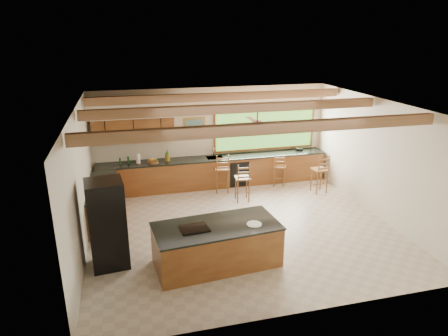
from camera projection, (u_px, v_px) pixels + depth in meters
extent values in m
plane|color=beige|center=(242.00, 228.00, 9.78)|extent=(7.20, 7.20, 0.00)
cube|color=beige|center=(212.00, 136.00, 12.28)|extent=(7.20, 0.04, 3.00)
cube|color=beige|center=(302.00, 235.00, 6.32)|extent=(7.20, 0.04, 3.00)
cube|color=beige|center=(80.00, 184.00, 8.46)|extent=(0.04, 6.50, 3.00)
cube|color=beige|center=(378.00, 159.00, 10.13)|extent=(0.04, 6.50, 3.00)
cube|color=#926749|center=(244.00, 106.00, 8.81)|extent=(7.20, 6.50, 0.04)
cube|color=#A26C51|center=(269.00, 128.00, 7.39)|extent=(7.10, 0.15, 0.22)
cube|color=#A26C51|center=(237.00, 108.00, 9.31)|extent=(7.10, 0.15, 0.22)
cube|color=#A26C51|center=(219.00, 97.00, 10.96)|extent=(7.10, 0.15, 0.22)
cube|color=brown|center=(134.00, 129.00, 11.43)|extent=(2.30, 0.35, 0.70)
cube|color=#EEE5CE|center=(132.00, 109.00, 11.17)|extent=(2.60, 0.50, 0.48)
cylinder|color=#FFEABF|center=(107.00, 118.00, 11.08)|extent=(0.10, 0.10, 0.01)
cylinder|color=#FFEABF|center=(158.00, 116.00, 11.41)|extent=(0.10, 0.10, 0.01)
cube|color=#79B03F|center=(265.00, 128.00, 12.59)|extent=(3.20, 0.04, 1.30)
cube|color=#A98033|center=(195.00, 126.00, 12.01)|extent=(0.64, 0.03, 0.54)
cube|color=#3C6D57|center=(195.00, 127.00, 11.99)|extent=(0.54, 0.01, 0.44)
cube|color=brown|center=(215.00, 172.00, 12.31)|extent=(7.00, 0.65, 0.88)
cube|color=black|center=(215.00, 158.00, 12.16)|extent=(7.04, 0.69, 0.04)
cube|color=brown|center=(104.00, 203.00, 10.12)|extent=(0.65, 2.35, 0.88)
cube|color=black|center=(102.00, 186.00, 9.97)|extent=(0.69, 2.39, 0.04)
cube|color=black|center=(240.00, 175.00, 12.17)|extent=(0.60, 0.02, 0.78)
cube|color=silver|center=(215.00, 158.00, 12.16)|extent=(0.50, 0.38, 0.03)
cylinder|color=silver|center=(213.00, 151.00, 12.29)|extent=(0.03, 0.03, 0.30)
cylinder|color=silver|center=(214.00, 148.00, 12.15)|extent=(0.03, 0.20, 0.03)
cylinder|color=white|center=(138.00, 158.00, 11.55)|extent=(0.13, 0.13, 0.31)
cylinder|color=#1A411B|center=(120.00, 161.00, 11.48)|extent=(0.05, 0.05, 0.19)
cylinder|color=#1A411B|center=(128.00, 160.00, 11.55)|extent=(0.06, 0.06, 0.22)
cube|color=black|center=(299.00, 149.00, 12.85)|extent=(0.23, 0.19, 0.10)
cube|color=brown|center=(217.00, 245.00, 8.14)|extent=(2.58, 1.37, 0.84)
cube|color=black|center=(217.00, 226.00, 8.00)|extent=(2.62, 1.41, 0.04)
cube|color=black|center=(194.00, 228.00, 7.84)|extent=(0.59, 0.49, 0.02)
cylinder|color=white|center=(254.00, 224.00, 8.02)|extent=(0.31, 0.31, 0.02)
cube|color=black|center=(107.00, 224.00, 7.96)|extent=(0.78, 0.77, 1.84)
cube|color=silver|center=(126.00, 222.00, 8.04)|extent=(0.03, 0.05, 1.69)
cube|color=brown|center=(222.00, 168.00, 11.81)|extent=(0.48, 0.48, 0.04)
cylinder|color=brown|center=(218.00, 183.00, 11.74)|extent=(0.04, 0.04, 0.69)
cylinder|color=brown|center=(229.00, 182.00, 11.81)|extent=(0.04, 0.04, 0.69)
cylinder|color=brown|center=(215.00, 179.00, 12.04)|extent=(0.04, 0.04, 0.69)
cylinder|color=brown|center=(226.00, 178.00, 12.12)|extent=(0.04, 0.04, 0.69)
cube|color=brown|center=(242.00, 178.00, 11.14)|extent=(0.44, 0.44, 0.04)
cylinder|color=brown|center=(238.00, 192.00, 11.07)|extent=(0.04, 0.04, 0.66)
cylinder|color=brown|center=(249.00, 191.00, 11.15)|extent=(0.04, 0.04, 0.66)
cylinder|color=brown|center=(235.00, 188.00, 11.37)|extent=(0.04, 0.04, 0.66)
cylinder|color=brown|center=(246.00, 187.00, 11.44)|extent=(0.04, 0.04, 0.66)
cube|color=brown|center=(320.00, 170.00, 11.74)|extent=(0.46, 0.46, 0.04)
cylinder|color=brown|center=(316.00, 184.00, 11.66)|extent=(0.04, 0.04, 0.69)
cylinder|color=brown|center=(327.00, 183.00, 11.74)|extent=(0.04, 0.04, 0.69)
cylinder|color=brown|center=(311.00, 180.00, 11.97)|extent=(0.04, 0.04, 0.69)
cylinder|color=brown|center=(321.00, 179.00, 12.05)|extent=(0.04, 0.04, 0.69)
cube|color=brown|center=(280.00, 166.00, 12.28)|extent=(0.48, 0.48, 0.04)
cylinder|color=brown|center=(276.00, 178.00, 12.21)|extent=(0.04, 0.04, 0.60)
cylinder|color=brown|center=(285.00, 177.00, 12.28)|extent=(0.04, 0.04, 0.60)
cylinder|color=brown|center=(273.00, 175.00, 12.48)|extent=(0.04, 0.04, 0.60)
cylinder|color=brown|center=(282.00, 174.00, 12.55)|extent=(0.04, 0.04, 0.60)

